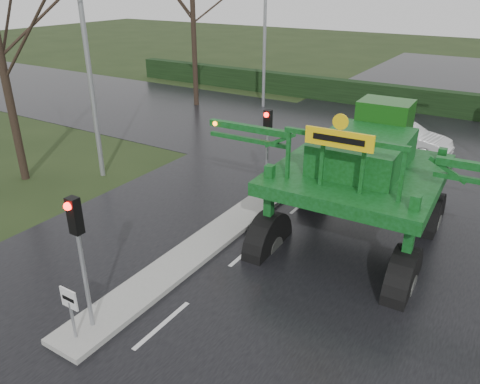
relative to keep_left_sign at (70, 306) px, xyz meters
The scene contains 12 objects.
ground 2.25m from the keep_left_sign, 49.10° to the left, with size 140.00×140.00×0.00m, color black.
road_main 11.62m from the keep_left_sign, 83.55° to the left, with size 14.00×80.00×0.02m, color black.
road_cross 17.58m from the keep_left_sign, 85.75° to the left, with size 80.00×12.00×0.02m, color black.
median_island 4.60m from the keep_left_sign, 90.00° to the left, with size 1.20×10.00×0.16m, color gray.
hedge_row 25.54m from the keep_left_sign, 87.08° to the left, with size 44.00×0.90×1.50m, color black.
keep_left_sign is the anchor object (origin of this frame).
traffic_signal_near 1.61m from the keep_left_sign, 90.00° to the left, with size 0.26×0.33×3.52m.
traffic_signal_mid 9.12m from the keep_left_sign, 90.00° to the left, with size 0.26×0.33×3.52m.
street_light_left_near 11.32m from the keep_left_sign, 132.59° to the left, with size 3.85×0.30×10.00m.
street_light_left_far 23.11m from the keep_left_sign, 107.78° to the left, with size 3.85×0.30×10.00m.
crop_sprayer 6.80m from the keep_left_sign, 75.27° to the left, with size 10.32×6.57×5.77m.
white_sedan 17.38m from the keep_left_sign, 80.62° to the left, with size 1.62×4.63×1.53m, color silver.
Camera 1 is at (6.40, -6.62, 7.71)m, focal length 35.00 mm.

